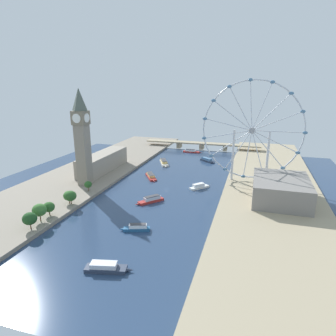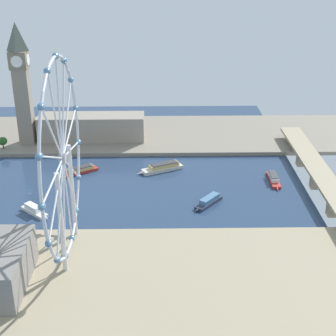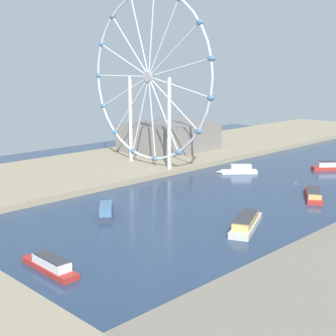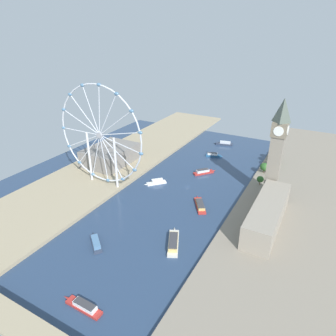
{
  "view_description": "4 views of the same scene",
  "coord_description": "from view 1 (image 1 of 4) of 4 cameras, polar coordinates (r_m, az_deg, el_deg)",
  "views": [
    {
      "loc": [
        81.98,
        -264.37,
        101.36
      ],
      "look_at": [
        -13.63,
        52.02,
        6.35
      ],
      "focal_mm": 31.16,
      "sensor_mm": 36.0,
      "label": 1
    },
    {
      "loc": [
        310.77,
        88.18,
        155.65
      ],
      "look_at": [
        -2.64,
        93.53,
        14.43
      ],
      "focal_mm": 54.96,
      "sensor_mm": 36.0,
      "label": 2
    },
    {
      "loc": [
        -140.44,
        244.53,
        64.12
      ],
      "look_at": [
        19.61,
        83.4,
        16.06
      ],
      "focal_mm": 52.73,
      "sensor_mm": 36.0,
      "label": 3
    },
    {
      "loc": [
        -115.74,
        253.17,
        152.23
      ],
      "look_at": [
        21.2,
        4.41,
        18.77
      ],
      "focal_mm": 31.87,
      "sensor_mm": 36.0,
      "label": 4
    }
  ],
  "objects": [
    {
      "name": "tour_boat_5",
      "position": [
        384.65,
        -0.79,
        1.13
      ],
      "size": [
        19.87,
        34.45,
        5.61
      ],
      "rotation": [
        0.0,
        0.0,
        5.15
      ],
      "color": "beige",
      "rests_on": "ground_plane"
    },
    {
      "name": "parliament_block",
      "position": [
        353.17,
        -12.58,
        1.2
      ],
      "size": [
        22.0,
        85.8,
        20.49
      ],
      "primitive_type": "cube",
      "color": "gray",
      "rests_on": "riverbank_left"
    },
    {
      "name": "ferris_wheel",
      "position": [
        308.25,
        16.08,
        6.89
      ],
      "size": [
        102.44,
        3.2,
        104.33
      ],
      "color": "silver",
      "rests_on": "riverbank_right"
    },
    {
      "name": "tour_boat_2",
      "position": [
        261.91,
        -3.37,
        -6.21
      ],
      "size": [
        21.19,
        23.88,
        5.67
      ],
      "rotation": [
        0.0,
        0.0,
        4.01
      ],
      "color": "#B22D28",
      "rests_on": "ground_plane"
    },
    {
      "name": "clock_tower",
      "position": [
        298.56,
        -16.47,
        5.99
      ],
      "size": [
        14.26,
        14.26,
        95.53
      ],
      "color": "gray",
      "rests_on": "riverbank_left"
    },
    {
      "name": "ground_plane",
      "position": [
        294.77,
        -0.39,
        -4.08
      ],
      "size": [
        373.14,
        373.14,
        0.0
      ],
      "primitive_type": "plane",
      "color": "navy"
    },
    {
      "name": "tour_boat_0",
      "position": [
        214.68,
        -6.21,
        -11.57
      ],
      "size": [
        22.08,
        10.3,
        5.34
      ],
      "rotation": [
        0.0,
        0.0,
        3.46
      ],
      "color": "#235684",
      "rests_on": "ground_plane"
    },
    {
      "name": "tour_boat_6",
      "position": [
        452.65,
        4.54,
        3.31
      ],
      "size": [
        29.27,
        6.15,
        4.95
      ],
      "rotation": [
        0.0,
        0.0,
        6.27
      ],
      "color": "#B22D28",
      "rests_on": "ground_plane"
    },
    {
      "name": "tour_boat_4",
      "position": [
        176.78,
        -12.02,
        -18.5
      ],
      "size": [
        27.83,
        11.95,
        5.16
      ],
      "rotation": [
        0.0,
        0.0,
        0.22
      ],
      "color": "#2D384C",
      "rests_on": "ground_plane"
    },
    {
      "name": "tree_row_embankment",
      "position": [
        249.12,
        -21.22,
        -6.46
      ],
      "size": [
        12.49,
        87.73,
        13.7
      ],
      "color": "#513823",
      "rests_on": "riverbank_left"
    },
    {
      "name": "tour_boat_7",
      "position": [
        296.52,
        6.14,
        -3.61
      ],
      "size": [
        19.55,
        20.81,
        5.36
      ],
      "rotation": [
        0.0,
        0.0,
        0.83
      ],
      "color": "white",
      "rests_on": "ground_plane"
    },
    {
      "name": "tour_boat_1",
      "position": [
        400.51,
        7.67,
        1.54
      ],
      "size": [
        23.29,
        20.24,
        4.95
      ],
      "rotation": [
        0.0,
        0.0,
        5.59
      ],
      "color": "#2D384C",
      "rests_on": "ground_plane"
    },
    {
      "name": "river_bridge",
      "position": [
        477.86,
        6.63,
        4.67
      ],
      "size": [
        185.14,
        15.84,
        10.43
      ],
      "color": "tan",
      "rests_on": "ground_plane"
    },
    {
      "name": "riverside_hall",
      "position": [
        274.12,
        21.16,
        -3.94
      ],
      "size": [
        46.64,
        61.32,
        19.59
      ],
      "primitive_type": "cube",
      "color": "gray",
      "rests_on": "riverbank_right"
    },
    {
      "name": "riverbank_left",
      "position": [
        336.98,
        -17.14,
        -1.94
      ],
      "size": [
        90.0,
        520.0,
        3.0
      ],
      "primitive_type": "cube",
      "color": "gray",
      "rests_on": "ground_plane"
    },
    {
      "name": "riverbank_right",
      "position": [
        283.28,
        19.74,
        -5.6
      ],
      "size": [
        90.0,
        520.0,
        3.0
      ],
      "primitive_type": "cube",
      "color": "tan",
      "rests_on": "ground_plane"
    },
    {
      "name": "tour_boat_3",
      "position": [
        329.11,
        -3.37,
        -1.58
      ],
      "size": [
        21.16,
        29.65,
        4.58
      ],
      "rotation": [
        0.0,
        0.0,
        5.28
      ],
      "color": "#B22D28",
      "rests_on": "ground_plane"
    }
  ]
}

